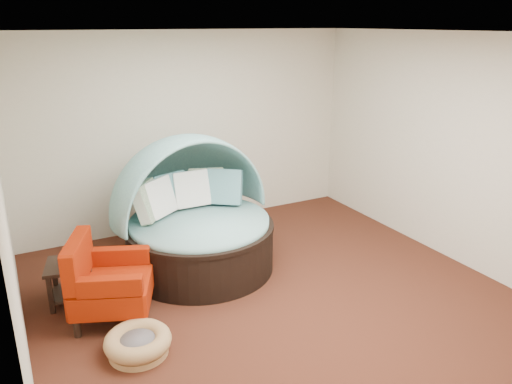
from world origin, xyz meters
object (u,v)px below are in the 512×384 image
canopy_daybed (195,208)px  side_table (71,277)px  pet_basket (138,343)px  red_armchair (106,282)px

canopy_daybed → side_table: 1.59m
pet_basket → red_armchair: 0.79m
canopy_daybed → red_armchair: 1.46m
side_table → red_armchair: bearing=-61.2°
pet_basket → red_armchair: size_ratio=0.68×
red_armchair → side_table: red_armchair is taller
canopy_daybed → side_table: (-1.51, -0.19, -0.46)m
pet_basket → side_table: bearing=107.4°
canopy_daybed → side_table: canopy_daybed is taller
pet_basket → red_armchair: (-0.11, 0.73, 0.30)m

